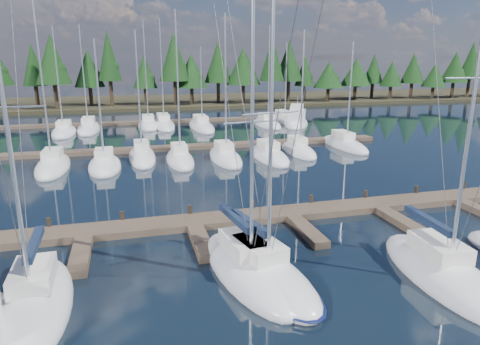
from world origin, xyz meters
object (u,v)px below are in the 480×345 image
object	(u,v)px
main_dock	(194,226)
front_sailboat_2	(35,303)
front_sailboat_5	(442,272)
front_sailboat_3	(247,269)
motor_yacht_right	(297,121)
front_sailboat_4	(263,273)

from	to	relation	value
main_dock	front_sailboat_2	size ratio (longest dim) A/B	3.03
front_sailboat_5	front_sailboat_3	bearing A→B (deg)	162.65
main_dock	front_sailboat_3	bearing A→B (deg)	-75.63
front_sailboat_3	motor_yacht_right	xyz separation A→B (m)	(19.33, 41.49, 0.25)
front_sailboat_2	motor_yacht_right	bearing A→B (deg)	56.25
main_dock	front_sailboat_5	world-z (taller)	front_sailboat_5
front_sailboat_3	motor_yacht_right	bearing A→B (deg)	65.01
front_sailboat_3	front_sailboat_5	size ratio (longest dim) A/B	0.80
front_sailboat_3	motor_yacht_right	distance (m)	45.77
main_dock	front_sailboat_2	world-z (taller)	front_sailboat_2
front_sailboat_2	front_sailboat_5	bearing A→B (deg)	-6.50
main_dock	front_sailboat_5	size ratio (longest dim) A/B	2.74
front_sailboat_4	motor_yacht_right	distance (m)	46.10
front_sailboat_2	front_sailboat_4	size ratio (longest dim) A/B	1.07
front_sailboat_2	motor_yacht_right	xyz separation A→B (m)	(28.15, 42.14, 0.24)
front_sailboat_2	front_sailboat_3	xyz separation A→B (m)	(8.82, 0.65, -0.02)
main_dock	motor_yacht_right	size ratio (longest dim) A/B	4.27
main_dock	front_sailboat_3	size ratio (longest dim) A/B	3.42
front_sailboat_4	motor_yacht_right	world-z (taller)	front_sailboat_4
main_dock	motor_yacht_right	bearing A→B (deg)	59.69
main_dock	front_sailboat_2	distance (m)	9.79
main_dock	motor_yacht_right	distance (m)	41.28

